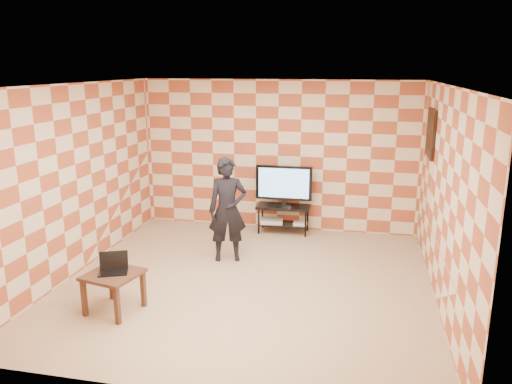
% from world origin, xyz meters
% --- Properties ---
extents(floor, '(5.00, 5.00, 0.00)m').
position_xyz_m(floor, '(0.00, 0.00, 0.00)').
color(floor, tan).
rests_on(floor, ground).
extents(wall_back, '(5.00, 0.02, 2.70)m').
position_xyz_m(wall_back, '(0.00, 2.50, 1.35)').
color(wall_back, beige).
rests_on(wall_back, ground).
extents(wall_front, '(5.00, 0.02, 2.70)m').
position_xyz_m(wall_front, '(0.00, -2.50, 1.35)').
color(wall_front, beige).
rests_on(wall_front, ground).
extents(wall_left, '(0.02, 5.00, 2.70)m').
position_xyz_m(wall_left, '(-2.50, 0.00, 1.35)').
color(wall_left, beige).
rests_on(wall_left, ground).
extents(wall_right, '(0.02, 5.00, 2.70)m').
position_xyz_m(wall_right, '(2.50, 0.00, 1.35)').
color(wall_right, beige).
rests_on(wall_right, ground).
extents(ceiling, '(5.00, 5.00, 0.02)m').
position_xyz_m(ceiling, '(0.00, 0.00, 2.70)').
color(ceiling, white).
rests_on(ceiling, wall_back).
extents(wall_art, '(0.04, 0.72, 0.72)m').
position_xyz_m(wall_art, '(2.47, 1.55, 1.95)').
color(wall_art, black).
rests_on(wall_art, wall_right).
extents(tv_stand, '(0.95, 0.43, 0.50)m').
position_xyz_m(tv_stand, '(0.16, 2.22, 0.36)').
color(tv_stand, black).
rests_on(tv_stand, floor).
extents(tv, '(1.00, 0.19, 0.73)m').
position_xyz_m(tv, '(0.16, 2.22, 0.90)').
color(tv, black).
rests_on(tv, tv_stand).
extents(dvd_player, '(0.43, 0.33, 0.07)m').
position_xyz_m(dvd_player, '(-0.05, 2.20, 0.21)').
color(dvd_player, silver).
rests_on(dvd_player, tv_stand).
extents(game_console, '(0.23, 0.17, 0.05)m').
position_xyz_m(game_console, '(0.47, 2.18, 0.20)').
color(game_console, silver).
rests_on(game_console, tv_stand).
extents(side_table, '(0.70, 0.70, 0.50)m').
position_xyz_m(side_table, '(-1.40, -1.15, 0.41)').
color(side_table, '#3C281B').
rests_on(side_table, floor).
extents(laptop, '(0.42, 0.38, 0.23)m').
position_xyz_m(laptop, '(-1.41, -1.10, 0.55)').
color(laptop, black).
rests_on(laptop, side_table).
extents(person, '(0.67, 0.54, 1.60)m').
position_xyz_m(person, '(-0.48, 0.77, 0.80)').
color(person, black).
rests_on(person, floor).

